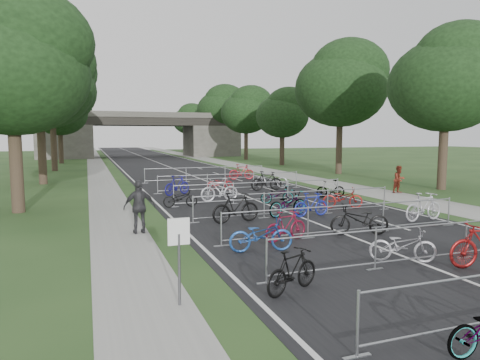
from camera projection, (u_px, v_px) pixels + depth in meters
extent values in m
cube|color=black|center=(157.00, 162.00, 55.08)|extent=(11.00, 140.00, 0.01)
cube|color=gray|center=(217.00, 161.00, 57.76)|extent=(3.00, 140.00, 0.01)
cube|color=gray|center=(96.00, 164.00, 52.56)|extent=(2.00, 140.00, 0.01)
cube|color=silver|center=(157.00, 162.00, 55.08)|extent=(0.12, 140.00, 0.00)
cube|color=#44423D|center=(65.00, 142.00, 65.00)|extent=(8.00, 8.00, 5.00)
cube|color=#44423D|center=(211.00, 141.00, 72.72)|extent=(8.00, 8.00, 5.00)
cube|color=black|center=(142.00, 122.00, 68.54)|extent=(30.00, 8.00, 1.20)
cube|color=#44423D|center=(145.00, 115.00, 64.88)|extent=(30.00, 0.40, 0.90)
cube|color=#44423D|center=(139.00, 117.00, 71.99)|extent=(30.00, 0.40, 0.90)
cylinder|color=#4C4C51|center=(179.00, 270.00, 8.72)|extent=(0.06, 0.06, 1.50)
cube|color=white|center=(179.00, 232.00, 8.64)|extent=(0.45, 0.04, 0.55)
cylinder|color=#33261C|center=(16.00, 166.00, 19.17)|extent=(0.56, 0.56, 4.20)
ellipsoid|color=black|center=(11.00, 73.00, 18.74)|extent=(6.72, 6.72, 5.51)
sphere|color=black|center=(23.00, 40.00, 18.33)|extent=(5.38, 5.38, 5.38)
sphere|color=black|center=(2.00, 93.00, 19.13)|extent=(4.37, 4.37, 4.37)
cylinder|color=#33261C|center=(443.00, 155.00, 27.38)|extent=(0.56, 0.56, 4.48)
ellipsoid|color=black|center=(446.00, 85.00, 26.92)|extent=(7.17, 7.17, 5.88)
sphere|color=black|center=(461.00, 61.00, 26.50)|extent=(5.73, 5.73, 5.73)
sphere|color=black|center=(433.00, 100.00, 27.31)|extent=(4.66, 4.66, 4.66)
cylinder|color=#33261C|center=(42.00, 151.00, 30.38)|extent=(0.56, 0.56, 4.72)
ellipsoid|color=black|center=(39.00, 85.00, 29.89)|extent=(7.56, 7.56, 6.20)
sphere|color=black|center=(46.00, 62.00, 29.47)|extent=(6.05, 6.05, 6.05)
sphere|color=black|center=(32.00, 99.00, 30.29)|extent=(4.91, 4.91, 4.91)
cylinder|color=#33261C|center=(339.00, 146.00, 38.58)|extent=(0.56, 0.56, 5.11)
ellipsoid|color=black|center=(340.00, 89.00, 38.06)|extent=(8.18, 8.18, 6.70)
sphere|color=black|center=(350.00, 70.00, 37.62)|extent=(6.54, 6.54, 6.54)
sphere|color=black|center=(332.00, 101.00, 38.46)|extent=(5.31, 5.31, 5.31)
cylinder|color=#33261C|center=(54.00, 144.00, 41.58)|extent=(0.56, 0.56, 5.25)
ellipsoid|color=black|center=(51.00, 90.00, 41.05)|extent=(8.40, 8.40, 6.89)
sphere|color=black|center=(57.00, 72.00, 40.60)|extent=(6.72, 6.72, 6.72)
sphere|color=black|center=(47.00, 102.00, 41.46)|extent=(5.46, 5.46, 5.46)
cylinder|color=#33261C|center=(282.00, 149.00, 49.88)|extent=(0.56, 0.56, 3.85)
ellipsoid|color=black|center=(282.00, 116.00, 49.49)|extent=(6.16, 6.16, 5.05)
sphere|color=black|center=(289.00, 105.00, 49.09)|extent=(4.93, 4.93, 4.93)
sphere|color=black|center=(277.00, 123.00, 49.87)|extent=(4.00, 4.00, 4.00)
cylinder|color=#33261C|center=(61.00, 146.00, 52.87)|extent=(0.56, 0.56, 4.20)
ellipsoid|color=black|center=(59.00, 113.00, 52.44)|extent=(6.72, 6.72, 5.51)
sphere|color=black|center=(64.00, 102.00, 52.04)|extent=(5.38, 5.38, 5.38)
sphere|color=black|center=(56.00, 120.00, 52.83)|extent=(4.37, 4.37, 4.37)
cylinder|color=#33261C|center=(246.00, 144.00, 61.08)|extent=(0.56, 0.56, 4.48)
ellipsoid|color=black|center=(246.00, 113.00, 60.62)|extent=(7.17, 7.17, 5.88)
sphere|color=black|center=(251.00, 103.00, 60.21)|extent=(5.73, 5.73, 5.73)
sphere|color=black|center=(242.00, 119.00, 61.02)|extent=(4.66, 4.66, 4.66)
cylinder|color=#33261C|center=(65.00, 143.00, 64.08)|extent=(0.56, 0.56, 4.72)
ellipsoid|color=black|center=(64.00, 112.00, 63.60)|extent=(7.56, 7.56, 6.20)
sphere|color=black|center=(68.00, 101.00, 63.17)|extent=(6.05, 6.05, 6.05)
sphere|color=black|center=(61.00, 118.00, 64.00)|extent=(4.91, 4.91, 4.91)
cylinder|color=#33261C|center=(221.00, 141.00, 72.28)|extent=(0.56, 0.56, 5.11)
ellipsoid|color=black|center=(221.00, 111.00, 71.76)|extent=(8.18, 8.18, 6.70)
sphere|color=black|center=(225.00, 101.00, 71.32)|extent=(6.54, 6.54, 6.54)
sphere|color=black|center=(217.00, 117.00, 72.17)|extent=(5.31, 5.31, 5.31)
cylinder|color=#33261C|center=(68.00, 140.00, 75.29)|extent=(0.56, 0.56, 5.25)
ellipsoid|color=black|center=(67.00, 111.00, 74.75)|extent=(8.40, 8.40, 6.89)
sphere|color=black|center=(70.00, 101.00, 74.31)|extent=(6.72, 6.72, 6.72)
sphere|color=black|center=(64.00, 117.00, 75.16)|extent=(5.46, 5.46, 5.46)
cylinder|color=#33261C|center=(203.00, 143.00, 83.58)|extent=(0.56, 0.56, 3.85)
ellipsoid|color=black|center=(203.00, 124.00, 83.19)|extent=(6.16, 6.16, 5.05)
sphere|color=black|center=(206.00, 117.00, 82.79)|extent=(4.93, 4.93, 4.93)
sphere|color=black|center=(200.00, 128.00, 83.57)|extent=(4.00, 4.00, 4.00)
cylinder|color=#33261C|center=(71.00, 142.00, 86.58)|extent=(0.56, 0.56, 4.20)
ellipsoid|color=black|center=(70.00, 122.00, 86.15)|extent=(6.72, 6.72, 5.51)
sphere|color=black|center=(73.00, 115.00, 85.74)|extent=(5.38, 5.38, 5.38)
sphere|color=black|center=(67.00, 126.00, 86.53)|extent=(4.37, 4.37, 4.37)
cylinder|color=#33261C|center=(189.00, 141.00, 94.78)|extent=(0.56, 0.56, 4.48)
ellipsoid|color=black|center=(189.00, 121.00, 94.33)|extent=(7.17, 7.17, 5.88)
sphere|color=black|center=(192.00, 114.00, 93.91)|extent=(5.73, 5.73, 5.73)
sphere|color=black|center=(186.00, 125.00, 94.72)|extent=(4.66, 4.66, 4.66)
cylinder|color=#929599|center=(358.00, 324.00, 6.67)|extent=(0.05, 0.05, 1.10)
cube|color=#929599|center=(357.00, 357.00, 6.73)|extent=(0.50, 0.08, 0.03)
cylinder|color=#929599|center=(423.00, 226.00, 11.53)|extent=(9.20, 0.04, 0.04)
cylinder|color=#929599|center=(422.00, 257.00, 11.62)|extent=(9.20, 0.04, 0.04)
cylinder|color=#929599|center=(267.00, 261.00, 10.04)|extent=(0.05, 0.05, 1.10)
cube|color=#929599|center=(266.00, 283.00, 10.10)|extent=(0.50, 0.08, 0.03)
cylinder|color=#929599|center=(375.00, 249.00, 11.07)|extent=(0.05, 0.05, 1.10)
cube|color=#929599|center=(375.00, 269.00, 11.13)|extent=(0.50, 0.08, 0.03)
cylinder|color=#929599|center=(466.00, 239.00, 12.10)|extent=(0.05, 0.05, 1.10)
cube|color=#929599|center=(465.00, 258.00, 12.15)|extent=(0.50, 0.08, 0.03)
cylinder|color=#929599|center=(347.00, 205.00, 14.90)|extent=(9.20, 0.04, 0.04)
cylinder|color=#929599|center=(346.00, 230.00, 14.99)|extent=(9.20, 0.04, 0.04)
cylinder|color=#929599|center=(221.00, 229.00, 13.41)|extent=(0.05, 0.05, 1.10)
cube|color=#929599|center=(221.00, 246.00, 13.47)|extent=(0.50, 0.08, 0.03)
cylinder|color=#929599|center=(308.00, 223.00, 14.44)|extent=(0.05, 0.05, 1.10)
cube|color=#929599|center=(308.00, 238.00, 14.50)|extent=(0.50, 0.08, 0.03)
cylinder|color=#929599|center=(383.00, 217.00, 15.47)|extent=(0.05, 0.05, 1.10)
cube|color=#929599|center=(383.00, 231.00, 15.52)|extent=(0.50, 0.08, 0.03)
cylinder|color=#929599|center=(449.00, 212.00, 16.50)|extent=(0.05, 0.05, 1.10)
cube|color=#929599|center=(448.00, 225.00, 16.55)|extent=(0.50, 0.08, 0.03)
cylinder|color=#929599|center=(297.00, 192.00, 18.46)|extent=(9.20, 0.04, 0.04)
cylinder|color=#929599|center=(297.00, 212.00, 18.55)|extent=(9.20, 0.04, 0.04)
cylinder|color=#929599|center=(193.00, 209.00, 16.97)|extent=(0.05, 0.05, 1.10)
cube|color=#929599|center=(193.00, 223.00, 17.02)|extent=(0.50, 0.08, 0.03)
cylinder|color=#929599|center=(264.00, 205.00, 18.00)|extent=(0.05, 0.05, 1.10)
cube|color=#929599|center=(264.00, 218.00, 18.05)|extent=(0.50, 0.08, 0.03)
cylinder|color=#929599|center=(328.00, 201.00, 19.03)|extent=(0.05, 0.05, 1.10)
cube|color=#929599|center=(327.00, 213.00, 19.08)|extent=(0.50, 0.08, 0.03)
cylinder|color=#929599|center=(384.00, 198.00, 20.06)|extent=(0.05, 0.05, 1.10)
cube|color=#929599|center=(384.00, 209.00, 20.11)|extent=(0.50, 0.08, 0.03)
cylinder|color=#929599|center=(261.00, 182.00, 22.20)|extent=(9.20, 0.04, 0.04)
cylinder|color=#929599|center=(261.00, 199.00, 22.29)|extent=(9.20, 0.04, 0.04)
cylinder|color=#929599|center=(174.00, 196.00, 20.71)|extent=(0.05, 0.05, 1.10)
cube|color=#929599|center=(174.00, 207.00, 20.77)|extent=(0.50, 0.08, 0.03)
cylinder|color=#929599|center=(233.00, 193.00, 21.74)|extent=(0.05, 0.05, 1.10)
cube|color=#929599|center=(233.00, 204.00, 21.80)|extent=(0.50, 0.08, 0.03)
cylinder|color=#929599|center=(288.00, 191.00, 22.77)|extent=(0.05, 0.05, 1.10)
cube|color=#929599|center=(288.00, 200.00, 22.83)|extent=(0.50, 0.08, 0.03)
cylinder|color=#929599|center=(338.00, 188.00, 23.80)|extent=(0.05, 0.05, 1.10)
cube|color=#929599|center=(337.00, 198.00, 23.86)|extent=(0.50, 0.08, 0.03)
cylinder|color=#929599|center=(231.00, 174.00, 26.88)|extent=(9.20, 0.04, 0.04)
cylinder|color=#929599|center=(231.00, 188.00, 26.98)|extent=(9.20, 0.04, 0.04)
cylinder|color=#929599|center=(158.00, 185.00, 25.39)|extent=(0.05, 0.05, 1.10)
cube|color=#929599|center=(158.00, 194.00, 25.45)|extent=(0.50, 0.08, 0.03)
cylinder|color=#929599|center=(207.00, 183.00, 26.42)|extent=(0.05, 0.05, 1.10)
cube|color=#929599|center=(207.00, 191.00, 26.48)|extent=(0.50, 0.08, 0.03)
cylinder|color=#929599|center=(253.00, 181.00, 27.45)|extent=(0.05, 0.05, 1.10)
cube|color=#929599|center=(253.00, 189.00, 27.51)|extent=(0.50, 0.08, 0.03)
cylinder|color=#929599|center=(296.00, 179.00, 28.48)|extent=(0.05, 0.05, 1.10)
cube|color=#929599|center=(296.00, 187.00, 28.54)|extent=(0.50, 0.08, 0.03)
cylinder|color=#929599|center=(206.00, 167.00, 32.50)|extent=(9.20, 0.04, 0.04)
cylinder|color=#929599|center=(206.00, 179.00, 32.59)|extent=(9.20, 0.04, 0.04)
cylinder|color=#929599|center=(145.00, 176.00, 31.01)|extent=(0.05, 0.05, 1.10)
cube|color=#929599|center=(145.00, 183.00, 31.07)|extent=(0.50, 0.08, 0.03)
cylinder|color=#929599|center=(186.00, 175.00, 32.04)|extent=(0.05, 0.05, 1.10)
cube|color=#929599|center=(186.00, 182.00, 32.10)|extent=(0.50, 0.08, 0.03)
cylinder|color=#929599|center=(225.00, 173.00, 33.07)|extent=(0.05, 0.05, 1.10)
cube|color=#929599|center=(225.00, 180.00, 33.12)|extent=(0.50, 0.08, 0.03)
cylinder|color=#929599|center=(262.00, 172.00, 34.10)|extent=(0.05, 0.05, 1.10)
cube|color=#929599|center=(262.00, 179.00, 34.15)|extent=(0.50, 0.08, 0.03)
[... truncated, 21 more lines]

